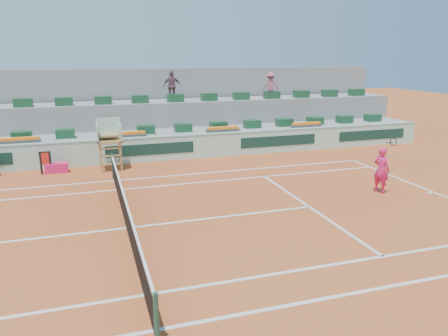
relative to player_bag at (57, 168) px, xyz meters
The scene contains 16 objects.
ground 8.03m from the player_bag, 72.47° to the right, with size 90.00×90.00×0.00m, color #A1461F.
seating_tier_lower 3.91m from the player_bag, 51.56° to the left, with size 36.00×4.00×1.20m, color gray.
seating_tier_upper 5.35m from the player_bag, 62.51° to the left, with size 36.00×2.40×2.60m, color gray.
stadium_back_wall 6.98m from the player_bag, 68.84° to the left, with size 36.00×0.40×4.40m, color gray.
player_bag is the anchor object (origin of this frame).
spectator_mid 8.25m from the player_bag, 33.95° to the left, with size 1.03×0.43×1.76m, color #6D4855.
spectator_right 13.26m from the player_bag, 17.78° to the left, with size 1.03×0.59×1.59m, color #A45267.
court_lines 8.03m from the player_bag, 72.47° to the right, with size 23.89×11.09×0.01m.
tennis_net 8.03m from the player_bag, 72.47° to the right, with size 0.10×11.97×1.10m.
advertising_hoarding 2.61m from the player_bag, 19.06° to the left, with size 36.00×0.34×1.26m.
umpire_chair 2.76m from the player_bag, ahead, with size 1.10×0.90×2.40m.
seat_row_lower 3.45m from the player_bag, 41.59° to the left, with size 32.90×0.60×0.44m.
seat_row_upper 5.38m from the player_bag, 59.14° to the left, with size 32.90×0.60×0.44m.
flower_planters 1.97m from the player_bag, 55.72° to the left, with size 26.80×0.36×0.28m.
towel_rack 0.58m from the player_bag, behind, with size 0.52×0.09×1.03m.
tennis_player 14.14m from the player_bag, 29.51° to the right, with size 0.64×0.95×2.28m.
Camera 1 is at (-0.96, -13.07, 5.34)m, focal length 35.00 mm.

